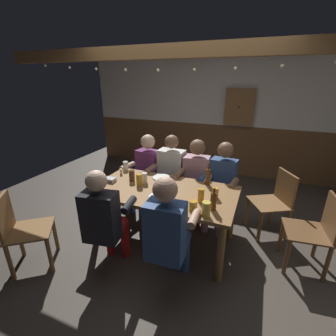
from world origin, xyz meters
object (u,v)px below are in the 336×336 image
Objects in this scene: person_3 at (221,182)px; plate_0 at (160,197)px; person_0 at (146,169)px; pint_glass_7 at (126,166)px; pint_glass_3 at (139,180)px; person_5 at (168,232)px; chair_empty_near_right at (21,230)px; dining_table at (163,197)px; pint_glass_0 at (206,209)px; wall_dart_cabinet at (239,107)px; person_1 at (170,172)px; pint_glass_4 at (193,206)px; chair_empty_far_end at (275,201)px; pint_glass_2 at (132,176)px; person_4 at (104,218)px; plate_1 at (162,178)px; person_2 at (195,177)px; pint_glass_6 at (201,195)px; bottle_1 at (208,176)px; chair_empty_near_left at (315,231)px; pint_glass_5 at (215,193)px; bottle_0 at (213,201)px; pint_glass_1 at (144,178)px; condiment_caddy at (110,180)px; table_candle at (121,172)px.

person_3 reaches higher than plate_0.
pint_glass_7 is at bearing 71.06° from person_0.
person_5 is at bearing -45.55° from pint_glass_3.
person_5 is 1.63m from chair_empty_near_right.
pint_glass_3 reaches higher than dining_table.
wall_dart_cabinet is (-0.10, 3.02, 0.65)m from pint_glass_0.
person_1 is 1.76× the size of wall_dart_cabinet.
pint_glass_7 is (-1.25, 0.72, 0.01)m from pint_glass_4.
pint_glass_7 is at bearing 69.57° from chair_empty_far_end.
pint_glass_2 is at bearing -111.35° from wall_dart_cabinet.
person_4 is 0.96× the size of person_5.
person_1 reaches higher than plate_1.
person_0 is 0.59m from plate_1.
pint_glass_0 is at bearing 107.50° from person_2.
pint_glass_6 is at bearing -32.89° from plate_1.
bottle_1 reaches higher than plate_1.
pint_glass_2 is at bearing 151.66° from plate_0.
pint_glass_2 reaches higher than chair_empty_near_left.
person_0 is 0.40m from person_1.
pint_glass_5 is at bearing 65.48° from person_5.
person_0 is 0.98× the size of person_1.
bottle_0 reaches higher than pint_glass_3.
person_2 is 7.88× the size of pint_glass_0.
pint_glass_6 reaches higher than chair_empty_far_end.
pint_glass_1 is (0.94, 1.08, 0.33)m from chair_empty_near_right.
person_2 is 1.37× the size of chair_empty_near_left.
pint_glass_7 is at bearing 100.78° from person_4.
chair_empty_far_end is 1.21m from pint_glass_6.
bottle_1 reaches higher than pint_glass_5.
chair_empty_near_right is 1.36m from pint_glass_2.
pint_glass_2 reaches higher than pint_glass_5.
dining_table is 7.35× the size of plate_1.
person_3 is at bearing 11.57° from pint_glass_7.
person_5 is 1.43× the size of chair_empty_near_left.
chair_empty_far_end is at bearing 29.78° from dining_table.
pint_glass_2 reaches higher than plate_1.
pint_glass_0 reaches higher than pint_glass_1.
pint_glass_4 is (0.42, -0.12, 0.05)m from plate_0.
pint_glass_6 reaches higher than plate_1.
person_3 is 0.99× the size of person_4.
person_2 is 1.37× the size of chair_empty_far_end.
plate_0 is 0.44m from pint_glass_4.
bottle_0 is 1.18m from pint_glass_2.
person_1 reaches higher than person_2.
person_4 is 8.67× the size of condiment_caddy.
person_1 reaches higher than pint_glass_5.
person_1 is 15.42× the size of table_candle.
person_4 is 1.05m from pint_glass_6.
person_3 is 7.88× the size of pint_glass_0.
person_3 is 2.13m from wall_dart_cabinet.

